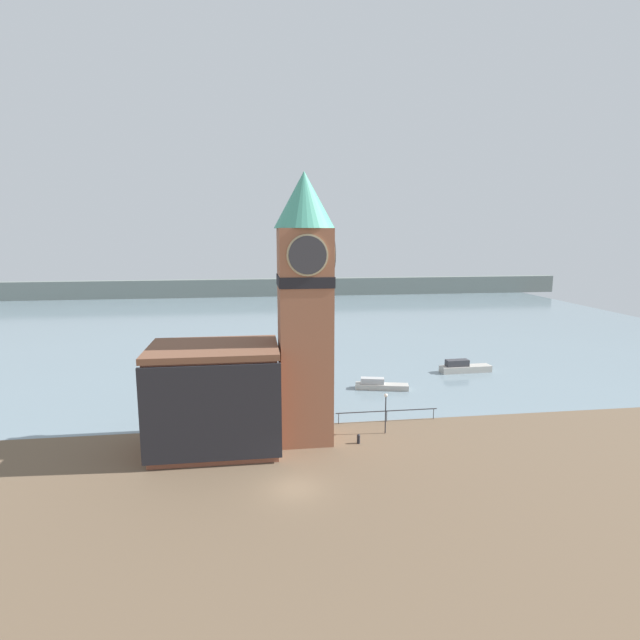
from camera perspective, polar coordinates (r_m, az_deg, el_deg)
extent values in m
plane|color=brown|center=(37.30, -2.95, -18.66)|extent=(160.00, 160.00, 0.00)
cube|color=gray|center=(106.02, -6.29, 0.09)|extent=(160.00, 120.00, 0.00)
cube|color=slate|center=(145.31, -6.77, 3.70)|extent=(180.00, 3.00, 5.00)
cube|color=#333338|center=(48.93, 7.64, -10.27)|extent=(9.97, 0.08, 0.08)
cylinder|color=#333338|center=(48.13, 2.14, -11.20)|extent=(0.07, 0.07, 1.05)
cylinder|color=#333338|center=(49.11, 7.63, -10.84)|extent=(0.07, 0.07, 1.05)
cylinder|color=#333338|center=(50.51, 12.84, -10.41)|extent=(0.07, 0.07, 1.05)
cube|color=#935B42|center=(42.45, -1.74, -1.96)|extent=(4.36, 4.36, 18.23)
cube|color=black|center=(41.74, -1.77, 4.52)|extent=(4.48, 4.48, 0.90)
cylinder|color=tan|center=(39.37, -1.44, 7.42)|extent=(3.30, 0.12, 3.30)
cylinder|color=#333338|center=(39.28, -1.42, 7.41)|extent=(3.00, 0.12, 3.00)
cylinder|color=tan|center=(41.89, 1.29, 7.56)|extent=(0.12, 3.30, 3.30)
cylinder|color=#333338|center=(41.90, 1.40, 7.56)|extent=(0.12, 3.00, 3.00)
cone|color=teal|center=(41.65, -1.82, 13.57)|extent=(5.02, 5.02, 4.55)
cube|color=brown|center=(42.93, -11.90, -8.94)|extent=(10.11, 7.21, 8.26)
cube|color=brown|center=(41.75, -12.11, -3.23)|extent=(10.51, 7.61, 0.50)
cube|color=#232328|center=(39.35, -12.28, -10.45)|extent=(10.61, 0.30, 7.60)
cube|color=#B7B2A8|center=(58.79, 7.08, -7.55)|extent=(6.27, 2.80, 0.62)
cube|color=#B2B2B2|center=(58.58, 6.01, -6.92)|extent=(2.85, 1.59, 0.69)
cube|color=#B7B2A8|center=(68.04, 16.29, -5.37)|extent=(6.73, 1.87, 0.84)
cube|color=#38383D|center=(67.32, 15.40, -4.75)|extent=(2.97, 1.26, 0.84)
cylinder|color=black|center=(44.15, 4.42, -13.47)|extent=(0.27, 0.27, 0.69)
sphere|color=black|center=(44.01, 4.42, -13.05)|extent=(0.29, 0.29, 0.29)
cylinder|color=black|center=(45.94, 7.50, -10.70)|extent=(0.10, 0.10, 3.48)
sphere|color=silver|center=(45.34, 7.55, -8.52)|extent=(0.32, 0.32, 0.32)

